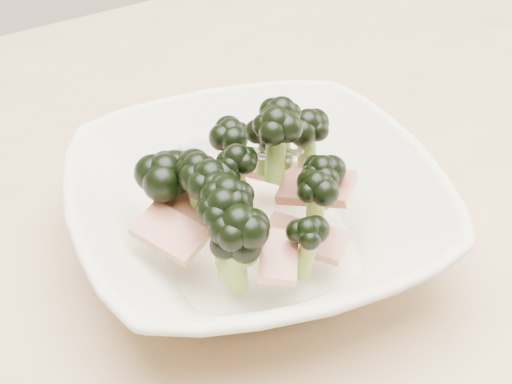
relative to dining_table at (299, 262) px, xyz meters
The scene contains 2 objects.
dining_table is the anchor object (origin of this frame).
broccoli_dish 0.17m from the dining_table, 147.45° to the right, with size 0.31×0.31×0.12m.
Camera 1 is at (-0.29, -0.38, 1.10)m, focal length 50.00 mm.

